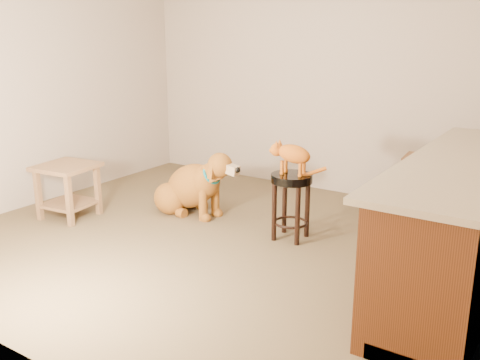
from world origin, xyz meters
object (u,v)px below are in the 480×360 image
Objects in this scene: side_table at (68,183)px; wood_stool at (421,189)px; padded_stool at (291,193)px; tabby_kitten at (291,155)px; golden_retriever at (192,188)px.

wood_stool is at bearing 30.62° from side_table.
padded_stool is 1.03× the size of side_table.
wood_stool is at bearing 45.93° from tabby_kitten.
wood_stool is 1.14× the size of side_table.
wood_stool is 0.57× the size of golden_retriever.
tabby_kitten reaches higher than padded_stool.
padded_stool is 0.52× the size of golden_retriever.
tabby_kitten reaches higher than golden_retriever.
wood_stool reaches higher than padded_stool.
tabby_kitten is (-0.01, 0.00, 0.35)m from padded_stool.
wood_stool is 1.42m from tabby_kitten.
tabby_kitten reaches higher than side_table.
side_table is at bearing -166.10° from tabby_kitten.
tabby_kitten is at bearing 1.34° from golden_retriever.
wood_stool is at bearing 30.41° from golden_retriever.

